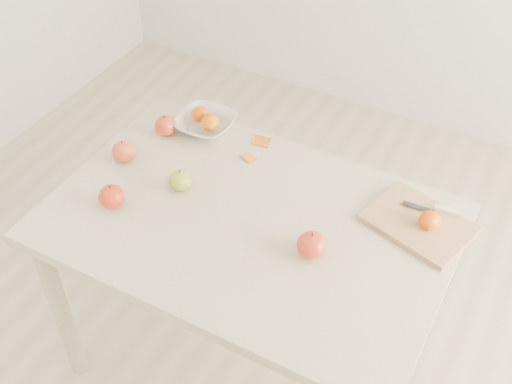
% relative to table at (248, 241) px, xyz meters
% --- Properties ---
extents(ground, '(3.50, 3.50, 0.00)m').
position_rel_table_xyz_m(ground, '(0.00, 0.00, -0.65)').
color(ground, '#C6B293').
rests_on(ground, ground).
extents(table, '(1.20, 0.80, 0.75)m').
position_rel_table_xyz_m(table, '(0.00, 0.00, 0.00)').
color(table, beige).
rests_on(table, ground).
extents(cutting_board, '(0.34, 0.29, 0.02)m').
position_rel_table_xyz_m(cutting_board, '(0.46, 0.22, 0.11)').
color(cutting_board, tan).
rests_on(cutting_board, table).
extents(board_tangerine, '(0.06, 0.06, 0.05)m').
position_rel_table_xyz_m(board_tangerine, '(0.49, 0.21, 0.14)').
color(board_tangerine, '#E14B07').
rests_on(board_tangerine, cutting_board).
extents(fruit_bowl, '(0.20, 0.20, 0.05)m').
position_rel_table_xyz_m(fruit_bowl, '(-0.34, 0.32, 0.12)').
color(fruit_bowl, silver).
rests_on(fruit_bowl, table).
extents(bowl_tangerine_near, '(0.06, 0.06, 0.06)m').
position_rel_table_xyz_m(bowl_tangerine_near, '(-0.37, 0.33, 0.15)').
color(bowl_tangerine_near, '#E24807').
rests_on(bowl_tangerine_near, fruit_bowl).
extents(bowl_tangerine_far, '(0.06, 0.06, 0.06)m').
position_rel_table_xyz_m(bowl_tangerine_far, '(-0.31, 0.30, 0.15)').
color(bowl_tangerine_far, '#E06007').
rests_on(bowl_tangerine_far, fruit_bowl).
extents(orange_peel_a, '(0.07, 0.05, 0.01)m').
position_rel_table_xyz_m(orange_peel_a, '(-0.14, 0.34, 0.10)').
color(orange_peel_a, '#CD5D0E').
rests_on(orange_peel_a, table).
extents(orange_peel_b, '(0.06, 0.05, 0.01)m').
position_rel_table_xyz_m(orange_peel_b, '(-0.13, 0.25, 0.10)').
color(orange_peel_b, orange).
rests_on(orange_peel_b, table).
extents(paring_knife, '(0.17, 0.05, 0.01)m').
position_rel_table_xyz_m(paring_knife, '(0.50, 0.29, 0.12)').
color(paring_knife, white).
rests_on(paring_knife, cutting_board).
extents(apple_green, '(0.07, 0.07, 0.07)m').
position_rel_table_xyz_m(apple_green, '(-0.25, 0.02, 0.13)').
color(apple_green, olive).
rests_on(apple_green, table).
extents(apple_red_e, '(0.09, 0.09, 0.08)m').
position_rel_table_xyz_m(apple_red_e, '(0.22, -0.04, 0.14)').
color(apple_red_e, '#A31C0F').
rests_on(apple_red_e, table).
extents(apple_red_a, '(0.08, 0.08, 0.07)m').
position_rel_table_xyz_m(apple_red_a, '(-0.45, 0.23, 0.13)').
color(apple_red_a, '#A11E15').
rests_on(apple_red_a, table).
extents(apple_red_d, '(0.08, 0.08, 0.07)m').
position_rel_table_xyz_m(apple_red_d, '(-0.39, -0.14, 0.13)').
color(apple_red_d, maroon).
rests_on(apple_red_d, table).
extents(apple_red_b, '(0.08, 0.08, 0.07)m').
position_rel_table_xyz_m(apple_red_b, '(-0.49, 0.05, 0.13)').
color(apple_red_b, '#A10F0E').
rests_on(apple_red_b, table).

